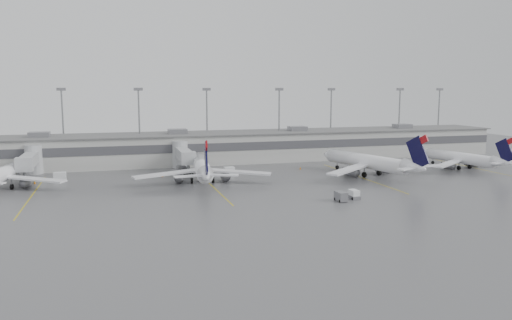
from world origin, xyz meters
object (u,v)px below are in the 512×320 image
object	(u,v)px
jet_mid_right	(370,162)
baggage_tug	(354,195)
jet_far_right	(463,158)
jet_far_left	(1,174)
jet_mid_left	(202,167)

from	to	relation	value
jet_mid_right	baggage_tug	distance (m)	26.14
jet_far_right	baggage_tug	size ratio (longest dim) A/B	10.65
jet_far_left	jet_far_right	bearing A→B (deg)	7.74
jet_far_left	jet_mid_right	world-z (taller)	jet_mid_right
jet_far_left	jet_mid_right	xyz separation A→B (m)	(79.63, -7.08, 0.38)
jet_far_right	jet_mid_right	bearing A→B (deg)	174.27
baggage_tug	jet_mid_right	bearing A→B (deg)	52.65
jet_mid_left	jet_far_right	bearing A→B (deg)	6.66
jet_far_left	baggage_tug	bearing A→B (deg)	-13.51
jet_far_left	jet_mid_right	size ratio (longest dim) A/B	0.90
jet_mid_left	jet_far_left	bearing A→B (deg)	-179.23
jet_mid_left	jet_far_right	size ratio (longest dim) A/B	1.18
jet_far_left	baggage_tug	size ratio (longest dim) A/B	11.27
jet_mid_left	baggage_tug	world-z (taller)	jet_mid_left
jet_far_left	baggage_tug	xyz separation A→B (m)	(64.53, -28.24, -2.38)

